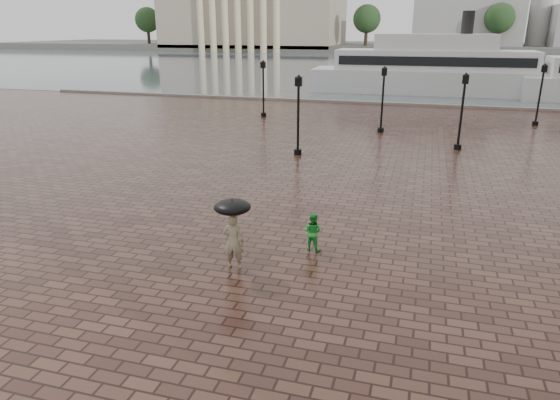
{
  "coord_description": "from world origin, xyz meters",
  "views": [
    {
      "loc": [
        0.94,
        -17.5,
        6.98
      ],
      "look_at": [
        -3.58,
        -2.01,
        1.4
      ],
      "focal_mm": 32.0,
      "sensor_mm": 36.0,
      "label": 1
    }
  ],
  "objects_px": {
    "adult_pedestrian": "(233,241)",
    "ferry_near": "(432,69)",
    "child_pedestrian": "(313,232)",
    "street_lamps": "(388,100)"
  },
  "relations": [
    {
      "from": "street_lamps",
      "to": "child_pedestrian",
      "type": "height_order",
      "value": "street_lamps"
    },
    {
      "from": "street_lamps",
      "to": "ferry_near",
      "type": "xyz_separation_m",
      "value": [
        2.84,
        24.65,
        0.29
      ]
    },
    {
      "from": "street_lamps",
      "to": "ferry_near",
      "type": "relative_size",
      "value": 0.81
    },
    {
      "from": "ferry_near",
      "to": "adult_pedestrian",
      "type": "bearing_deg",
      "value": -97.28
    },
    {
      "from": "street_lamps",
      "to": "child_pedestrian",
      "type": "xyz_separation_m",
      "value": [
        -0.67,
        -20.26,
        -1.69
      ]
    },
    {
      "from": "child_pedestrian",
      "to": "adult_pedestrian",
      "type": "bearing_deg",
      "value": 56.99
    },
    {
      "from": "adult_pedestrian",
      "to": "child_pedestrian",
      "type": "height_order",
      "value": "adult_pedestrian"
    },
    {
      "from": "adult_pedestrian",
      "to": "ferry_near",
      "type": "xyz_separation_m",
      "value": [
        5.51,
        46.89,
        1.74
      ]
    },
    {
      "from": "adult_pedestrian",
      "to": "ferry_near",
      "type": "relative_size",
      "value": 0.07
    },
    {
      "from": "adult_pedestrian",
      "to": "ferry_near",
      "type": "bearing_deg",
      "value": -102.38
    }
  ]
}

